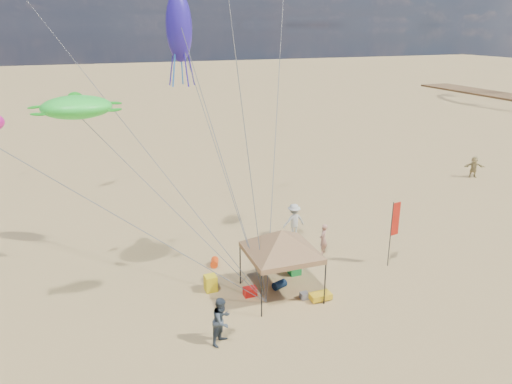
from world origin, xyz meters
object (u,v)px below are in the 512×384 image
Objects in this scene: chair_yellow at (211,283)px; beach_cart at (320,296)px; feather_flag at (394,223)px; person_near_a at (323,239)px; canopy_tent at (282,232)px; person_near_b at (222,321)px; person_near_c at (294,221)px; cooler_blue at (308,252)px; cooler_red at (250,292)px; person_far_c at (474,167)px; chair_green at (294,267)px.

chair_yellow is 4.71m from beach_cart.
feather_flag is 2.05× the size of person_near_a.
beach_cart is at bearing -30.66° from chair_yellow.
person_near_a is (3.51, 2.76, -2.05)m from canopy_tent.
beach_cart is 0.50× the size of person_near_b.
person_near_c reaches higher than chair_yellow.
person_near_b is at bearing -164.90° from beach_cart.
cooler_blue is 0.30× the size of person_near_b.
cooler_blue is (2.70, 2.80, -2.65)m from canopy_tent.
chair_yellow is at bearing 174.83° from feather_flag.
beach_cart is 0.47× the size of person_near_c.
person_near_b reaches higher than cooler_red.
person_near_c is at bearing 33.63° from chair_yellow.
chair_yellow is at bearing 154.48° from canopy_tent.
beach_cart is at bearing -122.84° from person_far_c.
canopy_tent is 6.02m from feather_flag.
cooler_red is 23.77m from person_far_c.
cooler_red is (-7.25, -0.23, -1.97)m from feather_flag.
cooler_blue is at bearing 15.44° from chair_yellow.
cooler_blue is 0.77× the size of chair_yellow.
canopy_tent is 3.50× the size of person_near_a.
person_near_c is 1.17× the size of person_far_c.
person_far_c reaches higher than cooler_red.
chair_yellow is at bearing 149.34° from beach_cart.
beach_cart is at bearing 17.39° from person_near_a.
cooler_red is at bearing 167.37° from canopy_tent.
chair_yellow is 3.75m from person_near_b.
feather_flag is 5.28m from beach_cart.
beach_cart is at bearing -27.99° from cooler_red.
beach_cart is 0.57× the size of person_near_a.
canopy_tent is 2.96m from cooler_red.
person_near_b is at bearing 46.83° from person_near_c.
beach_cart is at bearing -39.72° from canopy_tent.
chair_green is 0.39× the size of person_near_b.
chair_green and chair_yellow have the same top height.
beach_cart is (4.05, -2.40, -0.15)m from chair_yellow.
person_near_c reaches higher than cooler_red.
chair_green is 1.00× the size of chair_yellow.
cooler_blue is 0.28× the size of person_near_c.
cooler_red is at bearing 12.52° from person_near_b.
cooler_blue is (3.99, 2.51, 0.00)m from cooler_red.
chair_yellow is at bearing -29.93° from person_near_a.
person_near_a is at bearing 60.46° from beach_cart.
beach_cart is at bearing -24.78° from person_near_b.
person_near_c is (5.72, 3.81, 0.60)m from chair_yellow.
feather_flag is 1.71× the size of person_near_c.
chair_green is at bearing -10.74° from person_near_a.
person_near_c is at bearing 74.95° from beach_cart.
person_near_a is at bearing 38.15° from canopy_tent.
beach_cart is (0.04, -2.45, -0.15)m from chair_green.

